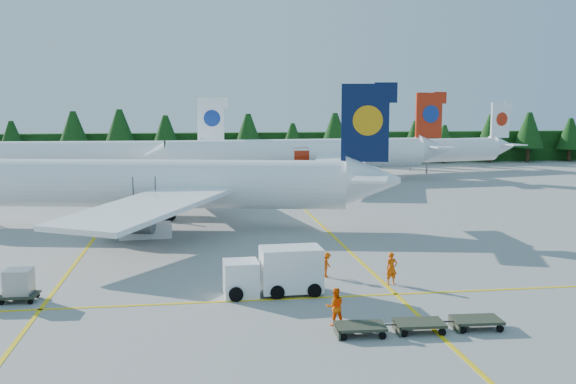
{
  "coord_description": "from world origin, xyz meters",
  "views": [
    {
      "loc": [
        -5.53,
        -41.2,
        10.94
      ],
      "look_at": [
        2.51,
        13.96,
        3.5
      ],
      "focal_mm": 40.0,
      "sensor_mm": 36.0,
      "label": 1
    }
  ],
  "objects": [
    {
      "name": "ground",
      "position": [
        0.0,
        0.0,
        0.0
      ],
      "size": [
        320.0,
        320.0,
        0.0
      ],
      "primitive_type": "plane",
      "color": "#969791",
      "rests_on": "ground"
    },
    {
      "name": "taxi_stripe_a",
      "position": [
        -14.0,
        20.0,
        0.01
      ],
      "size": [
        0.25,
        120.0,
        0.01
      ],
      "primitive_type": "cube",
      "color": "yellow",
      "rests_on": "ground"
    },
    {
      "name": "taxi_stripe_b",
      "position": [
        6.0,
        20.0,
        0.01
      ],
      "size": [
        0.25,
        120.0,
        0.01
      ],
      "primitive_type": "cube",
      "color": "yellow",
      "rests_on": "ground"
    },
    {
      "name": "taxi_stripe_cross",
      "position": [
        0.0,
        -6.0,
        0.01
      ],
      "size": [
        80.0,
        0.25,
        0.01
      ],
      "primitive_type": "cube",
      "color": "yellow",
      "rests_on": "ground"
    },
    {
      "name": "treeline_hedge",
      "position": [
        0.0,
        82.0,
        3.0
      ],
      "size": [
        220.0,
        4.0,
        6.0
      ],
      "primitive_type": "cube",
      "color": "black",
      "rests_on": "ground"
    },
    {
      "name": "airliner_navy",
      "position": [
        -11.34,
        18.3,
        3.89
      ],
      "size": [
        43.99,
        35.84,
        12.93
      ],
      "rotation": [
        0.0,
        0.0,
        -0.2
      ],
      "color": "white",
      "rests_on": "ground"
    },
    {
      "name": "airliner_red",
      "position": [
        8.68,
        51.18,
        3.92
      ],
      "size": [
        44.89,
        36.79,
        13.05
      ],
      "rotation": [
        0.0,
        0.0,
        0.09
      ],
      "color": "white",
      "rests_on": "ground"
    },
    {
      "name": "airliner_far_left",
      "position": [
        -23.56,
        57.77,
        3.84
      ],
      "size": [
        42.1,
        6.38,
        12.24
      ],
      "rotation": [
        0.0,
        0.0,
        -0.06
      ],
      "color": "white",
      "rests_on": "ground"
    },
    {
      "name": "airliner_far_right",
      "position": [
        28.61,
        61.25,
        3.65
      ],
      "size": [
        39.54,
        11.63,
        11.64
      ],
      "rotation": [
        0.0,
        0.0,
        0.21
      ],
      "color": "white",
      "rests_on": "ground"
    },
    {
      "name": "airstairs",
      "position": [
        -9.8,
        13.49,
        0.85
      ],
      "size": [
        4.5,
        6.1,
        3.89
      ],
      "rotation": [
        0.0,
        0.0,
        0.09
      ],
      "color": "white",
      "rests_on": "ground"
    },
    {
      "name": "service_truck",
      "position": [
        -1.11,
        -4.91,
        1.37
      ],
      "size": [
        5.77,
        2.28,
        2.76
      ],
      "rotation": [
        0.0,
        0.0,
        0.03
      ],
      "color": "white",
      "rests_on": "ground"
    },
    {
      "name": "dolly_train",
      "position": [
        5.19,
        -12.23,
        0.45
      ],
      "size": [
        8.4,
        1.69,
        0.14
      ],
      "rotation": [
        0.0,
        0.0,
        -0.05
      ],
      "color": "#323728",
      "rests_on": "ground"
    },
    {
      "name": "crew_a",
      "position": [
        6.4,
        -3.88,
        1.01
      ],
      "size": [
        0.79,
        0.58,
        2.01
      ],
      "primitive_type": "imported",
      "rotation": [
        0.0,
        0.0,
        0.13
      ],
      "color": "#E24C04",
      "rests_on": "ground"
    },
    {
      "name": "crew_b",
      "position": [
        1.31,
        -10.72,
        0.97
      ],
      "size": [
        0.95,
        0.75,
        1.93
      ],
      "primitive_type": "imported",
      "rotation": [
        0.0,
        0.0,
        3.12
      ],
      "color": "#FF5A05",
      "rests_on": "ground"
    },
    {
      "name": "crew_c",
      "position": [
        2.76,
        -1.65,
        0.81
      ],
      "size": [
        0.73,
        0.8,
        1.62
      ],
      "primitive_type": "imported",
      "rotation": [
        0.0,
        0.0,
        1.05
      ],
      "color": "#E54A04",
      "rests_on": "ground"
    }
  ]
}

